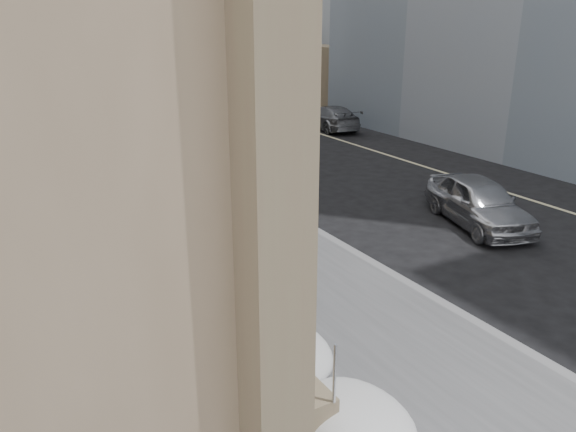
% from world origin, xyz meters
% --- Properties ---
extents(ground, '(140.00, 140.00, 0.00)m').
position_xyz_m(ground, '(0.00, 0.00, 0.00)').
color(ground, black).
rests_on(ground, ground).
extents(sidewalk, '(5.00, 80.00, 0.12)m').
position_xyz_m(sidewalk, '(0.00, 10.00, 0.06)').
color(sidewalk, '#4E4E50').
rests_on(sidewalk, ground).
extents(curb, '(0.24, 80.00, 0.12)m').
position_xyz_m(curb, '(2.62, 10.00, 0.06)').
color(curb, slate).
rests_on(curb, ground).
extents(lane_line, '(0.15, 70.00, 0.01)m').
position_xyz_m(lane_line, '(10.50, 10.00, 0.01)').
color(lane_line, '#BFB78C').
rests_on(lane_line, ground).
extents(far_podium, '(2.00, 80.00, 4.00)m').
position_xyz_m(far_podium, '(15.50, 10.00, 2.00)').
color(far_podium, '#7B664F').
rests_on(far_podium, ground).
extents(streetlight_mid, '(1.71, 0.24, 8.00)m').
position_xyz_m(streetlight_mid, '(2.74, 14.00, 4.58)').
color(streetlight_mid, '#2D2D30').
rests_on(streetlight_mid, ground).
extents(streetlight_far, '(1.71, 0.24, 8.00)m').
position_xyz_m(streetlight_far, '(2.74, 34.00, 4.58)').
color(streetlight_far, '#2D2D30').
rests_on(streetlight_far, ground).
extents(traffic_signal, '(4.10, 0.22, 6.00)m').
position_xyz_m(traffic_signal, '(2.07, 22.00, 4.00)').
color(traffic_signal, '#2D2D30').
rests_on(traffic_signal, ground).
extents(snow_bank, '(1.70, 18.10, 0.76)m').
position_xyz_m(snow_bank, '(-1.42, 8.11, 0.47)').
color(snow_bank, silver).
rests_on(snow_bank, sidewalk).
extents(mounted_horse_left, '(1.37, 2.39, 2.62)m').
position_xyz_m(mounted_horse_left, '(-0.65, 2.93, 1.15)').
color(mounted_horse_left, '#563A19').
rests_on(mounted_horse_left, sidewalk).
extents(mounted_horse_right, '(2.18, 2.30, 2.67)m').
position_xyz_m(mounted_horse_right, '(0.15, 4.81, 1.24)').
color(mounted_horse_right, '#452813').
rests_on(mounted_horse_right, sidewalk).
extents(pedestrian, '(1.03, 0.46, 1.74)m').
position_xyz_m(pedestrian, '(-0.06, 2.01, 0.99)').
color(pedestrian, black).
rests_on(pedestrian, sidewalk).
extents(car_silver, '(2.87, 4.50, 1.43)m').
position_xyz_m(car_silver, '(7.10, 3.53, 0.71)').
color(car_silver, '#A2A4AA').
rests_on(car_silver, ground).
extents(car_grey, '(2.34, 4.61, 1.28)m').
position_xyz_m(car_grey, '(11.67, 18.02, 0.64)').
color(car_grey, slate).
rests_on(car_grey, ground).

